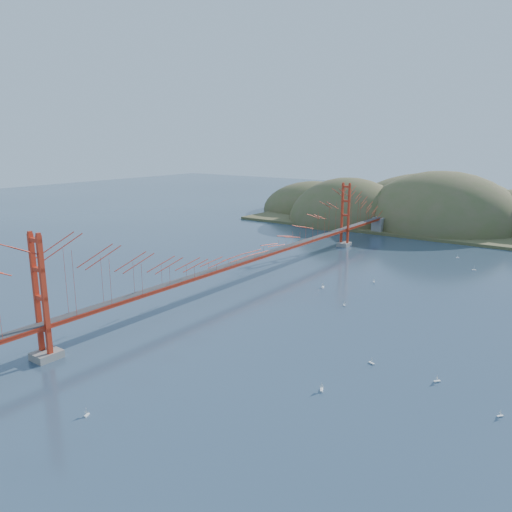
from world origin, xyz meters
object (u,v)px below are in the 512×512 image
Objects in this scene: sailboat_0 at (323,286)px; sailboat_1 at (374,281)px; sailboat_2 at (372,362)px; bridge at (247,233)px.

sailboat_0 is 1.25× the size of sailboat_1.
sailboat_0 is 23.21m from sailboat_2.
sailboat_1 is (4.55, 6.37, -0.02)m from sailboat_0.
bridge is 139.17× the size of sailboat_2.
sailboat_0 is (9.56, 4.15, -6.85)m from bridge.
sailboat_0 is 1.08× the size of sailboat_2.
bridge is 12.48m from sailboat_0.
bridge reaches higher than sailboat_1.
sailboat_2 is (24.26, -13.81, -6.86)m from bridge.
sailboat_1 is (14.11, 10.52, -6.87)m from bridge.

